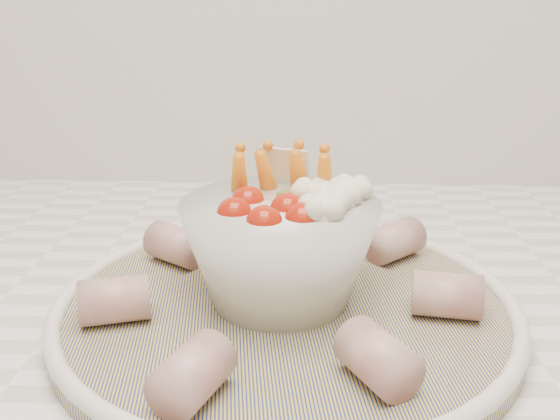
{
  "coord_description": "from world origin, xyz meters",
  "views": [
    {
      "loc": [
        0.01,
        0.99,
        1.15
      ],
      "look_at": [
        -0.0,
        1.41,
        1.0
      ],
      "focal_mm": 40.0,
      "sensor_mm": 36.0,
      "label": 1
    }
  ],
  "objects": [
    {
      "name": "serving_platter",
      "position": [
        -0.0,
        1.4,
        0.93
      ],
      "size": [
        0.38,
        0.38,
        0.02
      ],
      "color": "navy",
      "rests_on": "kitchen_counter"
    },
    {
      "name": "veggie_bowl",
      "position": [
        -0.0,
        1.41,
        0.98
      ],
      "size": [
        0.14,
        0.14,
        0.11
      ],
      "color": "silver",
      "rests_on": "serving_platter"
    },
    {
      "name": "cured_meat_rolls",
      "position": [
        -0.0,
        1.4,
        0.95
      ],
      "size": [
        0.28,
        0.3,
        0.03
      ],
      "color": "#A34B4A",
      "rests_on": "serving_platter"
    }
  ]
}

